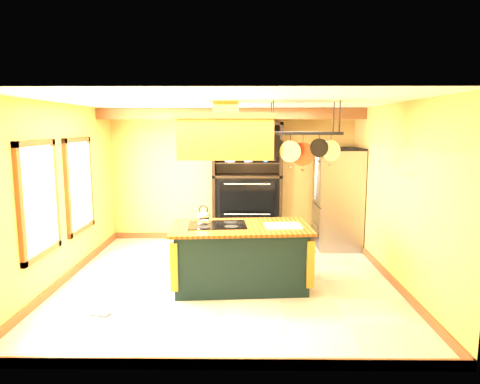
{
  "coord_description": "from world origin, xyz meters",
  "views": [
    {
      "loc": [
        0.26,
        -6.35,
        2.34
      ],
      "look_at": [
        0.18,
        0.3,
        1.33
      ],
      "focal_mm": 32.0,
      "sensor_mm": 36.0,
      "label": 1
    }
  ],
  "objects_px": {
    "kitchen_island": "(240,256)",
    "refrigerator": "(337,200)",
    "pot_rack": "(304,141)",
    "range_hood": "(226,135)",
    "hutch": "(247,197)"
  },
  "relations": [
    {
      "from": "kitchen_island",
      "to": "hutch",
      "type": "xyz_separation_m",
      "value": [
        0.11,
        2.5,
        0.46
      ]
    },
    {
      "from": "refrigerator",
      "to": "hutch",
      "type": "bearing_deg",
      "value": 169.25
    },
    {
      "from": "range_hood",
      "to": "hutch",
      "type": "height_order",
      "value": "range_hood"
    },
    {
      "from": "pot_rack",
      "to": "refrigerator",
      "type": "bearing_deg",
      "value": 65.74
    },
    {
      "from": "kitchen_island",
      "to": "range_hood",
      "type": "relative_size",
      "value": 1.51
    },
    {
      "from": "refrigerator",
      "to": "kitchen_island",
      "type": "bearing_deg",
      "value": -130.94
    },
    {
      "from": "kitchen_island",
      "to": "range_hood",
      "type": "distance_m",
      "value": 1.78
    },
    {
      "from": "pot_rack",
      "to": "refrigerator",
      "type": "height_order",
      "value": "pot_rack"
    },
    {
      "from": "kitchen_island",
      "to": "pot_rack",
      "type": "distance_m",
      "value": 1.91
    },
    {
      "from": "range_hood",
      "to": "hutch",
      "type": "relative_size",
      "value": 0.57
    },
    {
      "from": "kitchen_island",
      "to": "refrigerator",
      "type": "bearing_deg",
      "value": 44.5
    },
    {
      "from": "kitchen_island",
      "to": "range_hood",
      "type": "xyz_separation_m",
      "value": [
        -0.2,
        -0.0,
        1.77
      ]
    },
    {
      "from": "kitchen_island",
      "to": "refrigerator",
      "type": "distance_m",
      "value": 2.9
    },
    {
      "from": "range_hood",
      "to": "refrigerator",
      "type": "relative_size",
      "value": 0.73
    },
    {
      "from": "range_hood",
      "to": "pot_rack",
      "type": "distance_m",
      "value": 1.11
    }
  ]
}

